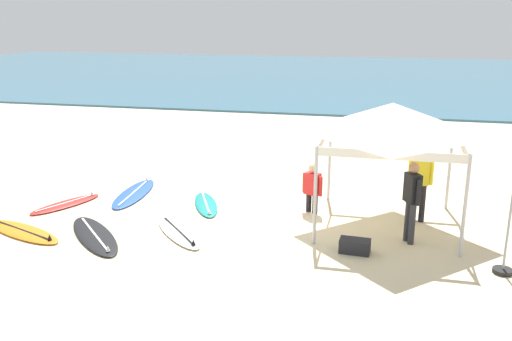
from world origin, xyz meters
TOP-DOWN VIEW (x-y plane):
  - ground_plane at (0.00, 0.00)m, footprint 80.00×80.00m
  - sea at (0.00, 31.82)m, footprint 80.00×36.00m
  - canopy_tent at (2.84, 0.44)m, footprint 2.98×2.98m
  - surfboard_teal at (-1.48, 0.72)m, footprint 1.25×1.94m
  - surfboard_orange at (-4.78, -1.87)m, footprint 2.36×1.41m
  - surfboard_blue at (-3.59, 1.13)m, footprint 0.89×2.55m
  - surfboard_red at (-4.87, -0.03)m, footprint 1.27×1.95m
  - surfboard_black at (-3.16, -1.71)m, footprint 2.21×2.29m
  - surfboard_white at (-1.49, -1.14)m, footprint 1.80×1.93m
  - person_yellow at (3.54, 0.81)m, footprint 0.55×0.22m
  - person_black at (3.31, -0.49)m, footprint 0.36×0.50m
  - person_red at (1.12, 0.86)m, footprint 0.50×0.36m
  - gear_bag_near_tent at (2.26, -1.26)m, footprint 0.62×0.36m

SIDE VIEW (x-z plane):
  - ground_plane at x=0.00m, z-range 0.00..0.00m
  - surfboard_black at x=-3.16m, z-range -0.06..0.13m
  - surfboard_blue at x=-3.59m, z-range -0.06..0.13m
  - surfboard_orange at x=-4.78m, z-range -0.06..0.13m
  - surfboard_white at x=-1.49m, z-range -0.06..0.13m
  - surfboard_red at x=-4.87m, z-range -0.06..0.13m
  - surfboard_teal at x=-1.48m, z-range -0.06..0.13m
  - sea at x=0.00m, z-range 0.00..0.10m
  - gear_bag_near_tent at x=2.26m, z-range 0.00..0.28m
  - person_red at x=1.12m, z-range 0.06..1.26m
  - person_yellow at x=3.54m, z-range 0.13..1.84m
  - person_black at x=3.31m, z-range 0.13..1.84m
  - canopy_tent at x=2.84m, z-range 1.01..3.76m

